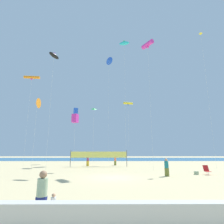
{
  "coord_description": "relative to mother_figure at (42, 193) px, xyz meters",
  "views": [
    {
      "loc": [
        -0.08,
        -16.61,
        2.31
      ],
      "look_at": [
        0.09,
        10.95,
        8.28
      ],
      "focal_mm": 28.71,
      "sensor_mm": 36.0,
      "label": 1
    }
  ],
  "objects": [
    {
      "name": "boardwalk_ledge",
      "position": [
        2.53,
        -1.01,
        -0.45
      ],
      "size": [
        28.0,
        0.44,
        0.8
      ],
      "primitive_type": "cube",
      "color": "beige",
      "rests_on": "ground"
    },
    {
      "name": "ocean_band",
      "position": [
        2.53,
        45.23,
        -0.85
      ],
      "size": [
        120.0,
        20.0,
        0.01
      ],
      "primitive_type": "cube",
      "color": "#28608C",
      "rests_on": "ground"
    },
    {
      "name": "kite_yellow_diamond",
      "position": [
        16.38,
        17.65,
        17.63
      ],
      "size": [
        0.54,
        0.55,
        20.22
      ],
      "color": "silver",
      "rests_on": "ground"
    },
    {
      "name": "kite_yellow_tube",
      "position": [
        5.68,
        25.7,
        10.15
      ],
      "size": [
        1.8,
        0.77,
        11.25
      ],
      "color": "silver",
      "rests_on": "ground"
    },
    {
      "name": "kite_blue_box",
      "position": [
        -4.7,
        28.68,
        9.33
      ],
      "size": [
        0.99,
        0.99,
        10.79
      ],
      "color": "silver",
      "rests_on": "ground"
    },
    {
      "name": "volleyball_net",
      "position": [
        0.66,
        20.8,
        0.78
      ],
      "size": [
        8.47,
        0.55,
        2.4
      ],
      "color": "#4C4C51",
      "rests_on": "ground"
    },
    {
      "name": "kite_magenta_tube",
      "position": [
        7.49,
        15.24,
        15.73
      ],
      "size": [
        1.5,
        1.9,
        16.94
      ],
      "color": "silver",
      "rests_on": "ground"
    },
    {
      "name": "kite_cyan_inflatable",
      "position": [
        4.33,
        15.84,
        16.27
      ],
      "size": [
        1.54,
        0.93,
        17.57
      ],
      "color": "silver",
      "rests_on": "ground"
    },
    {
      "name": "beach_handbag",
      "position": [
        10.92,
        11.69,
        -0.7
      ],
      "size": [
        0.39,
        0.2,
        0.31
      ],
      "primitive_type": "cube",
      "color": "#99B28C",
      "rests_on": "ground"
    },
    {
      "name": "beachgoer_teal_shirt",
      "position": [
        7.65,
        10.51,
        0.01
      ],
      "size": [
        0.37,
        0.37,
        1.61
      ],
      "rotation": [
        0.0,
        0.0,
        1.32
      ],
      "color": "olive",
      "rests_on": "ground"
    },
    {
      "name": "toddler_figure",
      "position": [
        0.38,
        0.14,
        -0.43
      ],
      "size": [
        0.18,
        0.18,
        0.8
      ],
      "rotation": [
        0.0,
        0.0,
        0.32
      ],
      "color": "gold",
      "rests_on": "ground"
    },
    {
      "name": "kite_magenta_box",
      "position": [
        -3.64,
        23.15,
        6.83
      ],
      "size": [
        1.14,
        1.14,
        8.41
      ],
      "color": "silver",
      "rests_on": "ground"
    },
    {
      "name": "kite_blue_delta",
      "position": [
        1.99,
        26.39,
        19.3
      ],
      "size": [
        1.54,
        1.42,
        21.02
      ],
      "color": "silver",
      "rests_on": "ground"
    },
    {
      "name": "kite_orange_delta",
      "position": [
        -8.15,
        18.09,
        8.13
      ],
      "size": [
        0.52,
        1.48,
        9.72
      ],
      "color": "silver",
      "rests_on": "ground"
    },
    {
      "name": "ground_plane",
      "position": [
        2.53,
        9.79,
        -0.85
      ],
      "size": [
        120.0,
        120.0,
        0.0
      ],
      "primitive_type": "plane",
      "color": "#D1BC89"
    },
    {
      "name": "beachgoer_plum_shirt",
      "position": [
        -1.13,
        21.91,
        0.05
      ],
      "size": [
        0.39,
        0.39,
        1.7
      ],
      "rotation": [
        0.0,
        0.0,
        4.64
      ],
      "color": "gold",
      "rests_on": "ground"
    },
    {
      "name": "kite_orange_tube",
      "position": [
        -10.63,
        20.91,
        13.28
      ],
      "size": [
        2.54,
        0.69,
        14.4
      ],
      "color": "silver",
      "rests_on": "ground"
    },
    {
      "name": "folding_beach_chair",
      "position": [
        11.96,
        11.65,
        -0.39
      ],
      "size": [
        0.52,
        0.65,
        0.89
      ],
      "rotation": [
        0.0,
        0.0,
        0.54
      ],
      "color": "red",
      "rests_on": "ground"
    },
    {
      "name": "kite_green_diamond",
      "position": [
        0.24,
        15.86,
        6.74
      ],
      "size": [
        0.84,
        0.85,
        7.85
      ],
      "color": "silver",
      "rests_on": "ground"
    },
    {
      "name": "mother_figure",
      "position": [
        0.0,
        0.0,
        0.0
      ],
      "size": [
        0.37,
        0.37,
        1.6
      ],
      "rotation": [
        0.0,
        0.0,
        0.28
      ],
      "color": "navy",
      "rests_on": "ground"
    },
    {
      "name": "beachgoer_coral_shirt",
      "position": [
        3.16,
        23.23,
        -0.03
      ],
      "size": [
        0.35,
        0.35,
        1.54
      ],
      "rotation": [
        0.0,
        0.0,
        5.54
      ],
      "color": "olive",
      "rests_on": "ground"
    },
    {
      "name": "kite_black_inflatable",
      "position": [
        -4.43,
        12.87,
        12.64
      ],
      "size": [
        1.21,
        1.47,
        13.92
      ],
      "color": "silver",
      "rests_on": "ground"
    }
  ]
}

